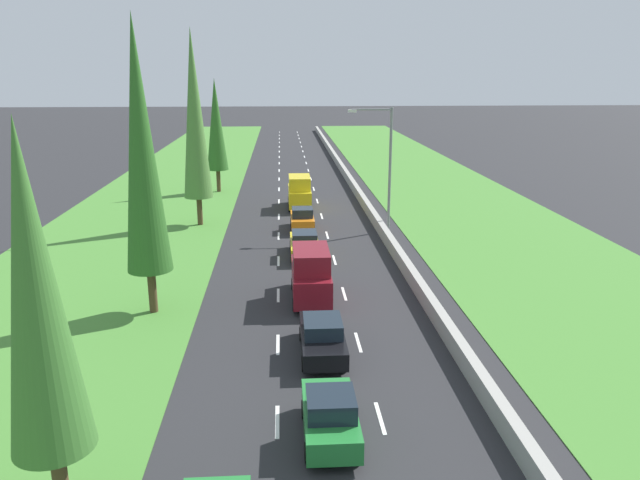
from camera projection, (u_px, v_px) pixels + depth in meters
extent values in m
plane|color=#28282B|center=(296.00, 184.00, 63.74)|extent=(300.00, 300.00, 0.00)
cube|color=#478433|center=(174.00, 185.00, 62.96)|extent=(14.00, 140.00, 0.04)
cube|color=#478433|center=(430.00, 182.00, 64.62)|extent=(14.00, 140.00, 0.04)
cube|color=#9E9B93|center=(349.00, 179.00, 63.98)|extent=(0.44, 120.00, 0.85)
cube|color=white|center=(277.00, 422.00, 20.37)|extent=(0.14, 2.00, 0.01)
cube|color=white|center=(278.00, 344.00, 26.14)|extent=(0.14, 2.00, 0.01)
cube|color=white|center=(278.00, 295.00, 31.91)|extent=(0.14, 2.00, 0.01)
cube|color=white|center=(278.00, 261.00, 37.68)|extent=(0.14, 2.00, 0.01)
cube|color=white|center=(279.00, 236.00, 43.44)|extent=(0.14, 2.00, 0.01)
cube|color=white|center=(279.00, 217.00, 49.21)|extent=(0.14, 2.00, 0.01)
cube|color=white|center=(279.00, 202.00, 54.98)|extent=(0.14, 2.00, 0.01)
cube|color=white|center=(279.00, 189.00, 60.75)|extent=(0.14, 2.00, 0.01)
cube|color=white|center=(279.00, 179.00, 66.52)|extent=(0.14, 2.00, 0.01)
cube|color=white|center=(279.00, 171.00, 72.29)|extent=(0.14, 2.00, 0.01)
cube|color=white|center=(279.00, 163.00, 78.05)|extent=(0.14, 2.00, 0.01)
cube|color=white|center=(279.00, 157.00, 83.82)|extent=(0.14, 2.00, 0.01)
cube|color=white|center=(279.00, 152.00, 89.59)|extent=(0.14, 2.00, 0.01)
cube|color=white|center=(279.00, 147.00, 95.36)|extent=(0.14, 2.00, 0.01)
cube|color=white|center=(279.00, 142.00, 101.13)|extent=(0.14, 2.00, 0.01)
cube|color=white|center=(279.00, 139.00, 106.89)|extent=(0.14, 2.00, 0.01)
cube|color=white|center=(279.00, 135.00, 112.66)|extent=(0.14, 2.00, 0.01)
cube|color=white|center=(279.00, 132.00, 118.43)|extent=(0.14, 2.00, 0.01)
cube|color=white|center=(380.00, 418.00, 20.59)|extent=(0.14, 2.00, 0.01)
cube|color=white|center=(358.00, 342.00, 26.36)|extent=(0.14, 2.00, 0.01)
cube|color=white|center=(344.00, 294.00, 32.12)|extent=(0.14, 2.00, 0.01)
cube|color=white|center=(334.00, 260.00, 37.89)|extent=(0.14, 2.00, 0.01)
cube|color=white|center=(327.00, 235.00, 43.66)|extent=(0.14, 2.00, 0.01)
cube|color=white|center=(322.00, 216.00, 49.43)|extent=(0.14, 2.00, 0.01)
cube|color=white|center=(317.00, 201.00, 55.20)|extent=(0.14, 2.00, 0.01)
cube|color=white|center=(314.00, 189.00, 60.96)|extent=(0.14, 2.00, 0.01)
cube|color=white|center=(311.00, 179.00, 66.73)|extent=(0.14, 2.00, 0.01)
cube|color=white|center=(308.00, 170.00, 72.50)|extent=(0.14, 2.00, 0.01)
cube|color=white|center=(306.00, 163.00, 78.27)|extent=(0.14, 2.00, 0.01)
cube|color=white|center=(304.00, 157.00, 84.04)|extent=(0.14, 2.00, 0.01)
cube|color=white|center=(303.00, 151.00, 89.81)|extent=(0.14, 2.00, 0.01)
cube|color=white|center=(301.00, 147.00, 95.57)|extent=(0.14, 2.00, 0.01)
cube|color=white|center=(300.00, 142.00, 101.34)|extent=(0.14, 2.00, 0.01)
cube|color=white|center=(299.00, 139.00, 107.11)|extent=(0.14, 2.00, 0.01)
cube|color=white|center=(298.00, 135.00, 112.88)|extent=(0.14, 2.00, 0.01)
cube|color=white|center=(297.00, 132.00, 118.65)|extent=(0.14, 2.00, 0.01)
cube|color=#237A33|center=(330.00, 418.00, 19.30)|extent=(1.68, 3.90, 0.76)
cube|color=#19232D|center=(331.00, 404.00, 18.83)|extent=(1.52, 1.60, 0.64)
cylinder|color=black|center=(305.00, 410.00, 20.52)|extent=(0.22, 0.64, 0.64)
cylinder|color=black|center=(349.00, 408.00, 20.61)|extent=(0.22, 0.64, 0.64)
cylinder|color=black|center=(308.00, 453.00, 18.20)|extent=(0.22, 0.64, 0.64)
cylinder|color=black|center=(358.00, 451.00, 18.29)|extent=(0.22, 0.64, 0.64)
cube|color=black|center=(322.00, 339.00, 25.07)|extent=(1.76, 4.50, 0.72)
cube|color=#19232D|center=(323.00, 326.00, 24.75)|extent=(1.56, 1.90, 0.60)
cylinder|color=black|center=(302.00, 334.00, 26.46)|extent=(0.22, 0.64, 0.64)
cylinder|color=black|center=(338.00, 333.00, 26.56)|extent=(0.22, 0.64, 0.64)
cylinder|color=black|center=(304.00, 363.00, 23.78)|extent=(0.22, 0.64, 0.64)
cylinder|color=black|center=(345.00, 362.00, 23.88)|extent=(0.22, 0.64, 0.64)
cube|color=maroon|center=(311.00, 281.00, 31.09)|extent=(1.90, 4.90, 1.40)
cube|color=maroon|center=(311.00, 259.00, 30.47)|extent=(1.80, 3.10, 1.10)
cylinder|color=black|center=(293.00, 284.00, 32.69)|extent=(0.22, 0.64, 0.64)
cylinder|color=black|center=(325.00, 283.00, 32.79)|extent=(0.22, 0.64, 0.64)
cylinder|color=black|center=(295.00, 305.00, 29.76)|extent=(0.22, 0.64, 0.64)
cylinder|color=black|center=(330.00, 304.00, 29.87)|extent=(0.22, 0.64, 0.64)
cube|color=yellow|center=(304.00, 246.00, 38.53)|extent=(1.76, 4.50, 0.72)
cube|color=#19232D|center=(304.00, 237.00, 38.21)|extent=(1.56, 1.90, 0.60)
cylinder|color=black|center=(291.00, 246.00, 39.92)|extent=(0.22, 0.64, 0.64)
cylinder|color=black|center=(316.00, 245.00, 40.02)|extent=(0.22, 0.64, 0.64)
cylinder|color=black|center=(292.00, 258.00, 37.24)|extent=(0.22, 0.64, 0.64)
cylinder|color=black|center=(318.00, 258.00, 37.34)|extent=(0.22, 0.64, 0.64)
cube|color=orange|center=(302.00, 221.00, 45.03)|extent=(1.68, 3.90, 0.76)
cube|color=#19232D|center=(302.00, 212.00, 44.56)|extent=(1.52, 1.60, 0.64)
cylinder|color=black|center=(292.00, 222.00, 46.25)|extent=(0.22, 0.64, 0.64)
cylinder|color=black|center=(312.00, 221.00, 46.35)|extent=(0.22, 0.64, 0.64)
cylinder|color=black|center=(292.00, 230.00, 43.93)|extent=(0.22, 0.64, 0.64)
cylinder|color=black|center=(313.00, 229.00, 44.02)|extent=(0.22, 0.64, 0.64)
cube|color=yellow|center=(300.00, 196.00, 52.25)|extent=(1.90, 4.90, 1.40)
cube|color=yellow|center=(299.00, 183.00, 51.63)|extent=(1.80, 3.10, 1.10)
cylinder|color=black|center=(289.00, 201.00, 53.84)|extent=(0.22, 0.64, 0.64)
cylinder|color=black|center=(309.00, 200.00, 53.95)|extent=(0.22, 0.64, 0.64)
cylinder|color=black|center=(290.00, 208.00, 50.92)|extent=(0.22, 0.64, 0.64)
cylinder|color=black|center=(310.00, 208.00, 51.03)|extent=(0.22, 0.64, 0.64)
cone|color=#3D752D|center=(35.00, 292.00, 14.26)|extent=(2.06, 2.06, 8.33)
cylinder|color=#4C3823|center=(153.00, 291.00, 29.38)|extent=(0.41, 0.41, 2.20)
cone|color=#2D6623|center=(141.00, 147.00, 27.51)|extent=(2.15, 2.15, 11.78)
cylinder|color=#4C3823|center=(200.00, 211.00, 46.30)|extent=(0.41, 0.41, 2.20)
cone|color=#4C7F38|center=(194.00, 114.00, 44.35)|extent=(2.16, 2.16, 12.35)
cylinder|color=#4C3823|center=(219.00, 181.00, 59.18)|extent=(0.40, 0.40, 2.20)
cone|color=#2D6623|center=(216.00, 125.00, 57.72)|extent=(2.07, 2.07, 8.67)
cylinder|color=gray|center=(390.00, 171.00, 43.60)|extent=(0.20, 0.20, 9.00)
cylinder|color=gray|center=(372.00, 109.00, 42.35)|extent=(2.80, 0.12, 0.12)
cube|color=silver|center=(352.00, 111.00, 42.29)|extent=(0.60, 0.28, 0.20)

